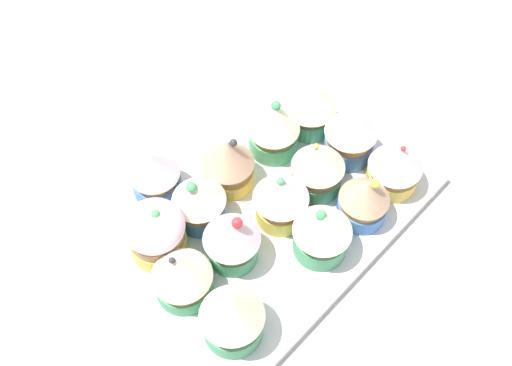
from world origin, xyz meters
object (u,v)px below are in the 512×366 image
(cupcake_9, at_px, (232,238))
(cupcake_11, at_px, (155,173))
(cupcake_8, at_px, (228,162))
(cupcake_14, at_px, (156,233))
(cupcake_13, at_px, (182,274))
(cupcake_0, at_px, (395,167))
(cupcake_2, at_px, (311,105))
(baking_tray, at_px, (256,200))
(cupcake_6, at_px, (322,232))
(cupcake_3, at_px, (364,199))
(cupcake_7, at_px, (281,199))
(cupcake_12, at_px, (232,315))
(cupcake_4, at_px, (318,167))
(cupcake_5, at_px, (274,127))
(cupcake_1, at_px, (350,135))
(cupcake_10, at_px, (199,201))

(cupcake_9, relative_size, cupcake_11, 1.11)
(cupcake_8, bearing_deg, cupcake_14, 94.37)
(cupcake_13, height_order, cupcake_14, same)
(cupcake_8, bearing_deg, cupcake_0, -137.20)
(cupcake_9, relative_size, cupcake_13, 1.01)
(cupcake_14, bearing_deg, cupcake_2, -91.01)
(baking_tray, height_order, cupcake_6, cupcake_6)
(cupcake_3, height_order, cupcake_8, cupcake_8)
(cupcake_13, bearing_deg, cupcake_3, -111.04)
(cupcake_11, bearing_deg, cupcake_7, -150.42)
(cupcake_12, bearing_deg, cupcake_11, -18.33)
(cupcake_13, bearing_deg, cupcake_4, -94.15)
(cupcake_12, bearing_deg, cupcake_4, -74.23)
(baking_tray, relative_size, cupcake_14, 4.77)
(cupcake_5, distance_m, cupcake_12, 0.24)
(cupcake_3, xyz_separation_m, cupcake_6, (0.01, 0.06, 0.00))
(cupcake_4, bearing_deg, cupcake_1, -88.02)
(cupcake_8, distance_m, cupcake_9, 0.10)
(cupcake_3, height_order, cupcake_6, same)
(cupcake_9, xyz_separation_m, cupcake_14, (0.06, 0.05, -0.00))
(cupcake_10, bearing_deg, cupcake_7, -134.94)
(cupcake_0, height_order, cupcake_5, cupcake_5)
(cupcake_1, xyz_separation_m, cupcake_12, (-0.06, 0.25, 0.01))
(cupcake_2, xyz_separation_m, cupcake_9, (-0.06, 0.20, -0.00))
(cupcake_11, height_order, cupcake_13, cupcake_13)
(cupcake_0, bearing_deg, cupcake_14, 62.00)
(baking_tray, bearing_deg, cupcake_8, 7.43)
(cupcake_0, xyz_separation_m, cupcake_4, (0.06, 0.06, 0.01))
(cupcake_2, height_order, cupcake_7, same)
(cupcake_3, relative_size, cupcake_7, 0.96)
(cupcake_1, distance_m, cupcake_12, 0.26)
(cupcake_4, height_order, cupcake_13, same)
(cupcake_14, bearing_deg, cupcake_4, -110.81)
(cupcake_4, bearing_deg, cupcake_13, 85.85)
(cupcake_8, height_order, cupcake_14, cupcake_8)
(cupcake_6, height_order, cupcake_7, cupcake_7)
(cupcake_3, bearing_deg, cupcake_13, 68.96)
(cupcake_12, xyz_separation_m, cupcake_14, (0.12, -0.01, -0.00))
(cupcake_1, relative_size, cupcake_5, 0.88)
(cupcake_7, xyz_separation_m, cupcake_14, (0.07, 0.12, -0.00))
(cupcake_6, xyz_separation_m, cupcake_12, (0.00, 0.13, 0.01))
(cupcake_2, xyz_separation_m, cupcake_5, (0.01, 0.06, 0.00))
(cupcake_0, relative_size, cupcake_11, 0.96)
(cupcake_9, bearing_deg, cupcake_1, -91.09)
(cupcake_5, relative_size, cupcake_9, 1.06)
(cupcake_11, relative_size, cupcake_14, 0.91)
(cupcake_3, height_order, cupcake_4, cupcake_4)
(cupcake_8, height_order, cupcake_11, cupcake_8)
(cupcake_3, bearing_deg, cupcake_10, 44.97)
(baking_tray, bearing_deg, cupcake_6, -179.55)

